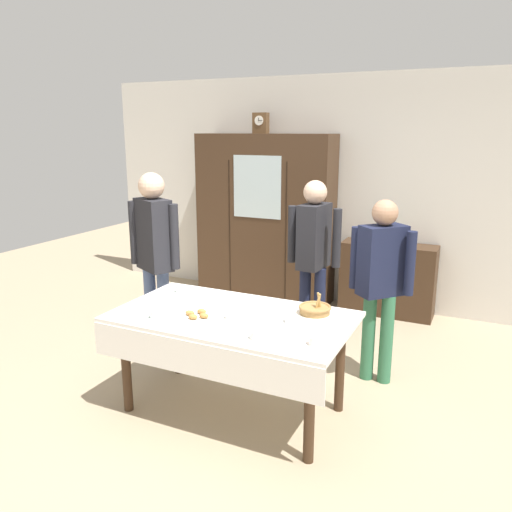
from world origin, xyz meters
The scene contains 20 objects.
ground_plane centered at (0.00, 0.00, 0.00)m, with size 12.00×12.00×0.00m, color tan.
back_wall centered at (0.00, 2.65, 1.35)m, with size 6.40×0.10×2.70m, color silver.
dining_table centered at (0.00, -0.23, 0.66)m, with size 1.73×0.97×0.77m.
wall_cabinet centered at (-0.90, 2.35, 1.02)m, with size 1.69×0.46×2.03m.
mantel_clock centered at (-0.96, 2.35, 2.15)m, with size 0.18×0.11×0.24m.
bookshelf_low centered at (0.62, 2.41, 0.41)m, with size 1.05×0.35×0.83m.
book_stack centered at (0.62, 2.41, 0.87)m, with size 0.17×0.22×0.10m.
tea_cup_mid_left centered at (0.45, -0.18, 0.80)m, with size 0.13×0.13×0.06m.
tea_cup_center centered at (-0.62, 0.06, 0.80)m, with size 0.13×0.13×0.06m.
tea_cup_mid_right centered at (0.03, -0.29, 0.80)m, with size 0.13×0.13×0.06m.
tea_cup_near_left centered at (0.72, -0.47, 0.80)m, with size 0.13×0.13×0.06m.
tea_cup_back_edge centered at (0.35, -0.54, 0.80)m, with size 0.13×0.13×0.06m.
tea_cup_front_edge centered at (-0.46, -0.51, 0.80)m, with size 0.13×0.13×0.06m.
bread_basket centered at (0.53, 0.08, 0.80)m, with size 0.24×0.24×0.16m.
pastry_plate centered at (-0.20, -0.37, 0.78)m, with size 0.28×0.28×0.05m.
spoon_far_left centered at (0.73, -0.08, 0.77)m, with size 0.12×0.02×0.01m.
spoon_near_right centered at (0.51, -0.39, 0.77)m, with size 0.12×0.02×0.01m.
person_near_right_end centered at (0.15, 1.16, 0.99)m, with size 0.52×0.38×1.63m.
person_beside_shelf centered at (-1.07, 0.34, 1.05)m, with size 0.52×0.34×1.72m.
person_behind_table_right centered at (0.87, 0.74, 0.93)m, with size 0.52×0.40×1.55m.
Camera 1 is at (1.64, -3.26, 2.08)m, focal length 35.53 mm.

